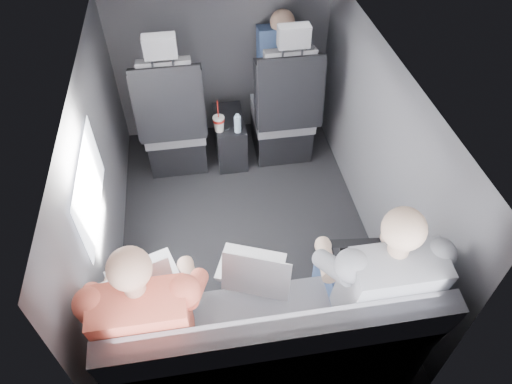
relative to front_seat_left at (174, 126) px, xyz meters
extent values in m
plane|color=black|center=(0.45, -0.84, -0.40)|extent=(2.60, 2.60, 0.00)
plane|color=#B2B2AD|center=(0.45, -0.84, 0.95)|extent=(2.60, 2.60, 0.00)
cube|color=#56565B|center=(-0.45, -0.84, 0.27)|extent=(0.02, 2.60, 1.35)
cube|color=#56565B|center=(1.35, -0.84, 0.27)|extent=(0.02, 2.60, 1.35)
cube|color=#56565B|center=(0.45, 0.46, 0.27)|extent=(1.80, 0.02, 1.35)
cube|color=#56565B|center=(0.45, -2.14, 0.27)|extent=(1.80, 0.02, 1.35)
cube|color=white|center=(-0.43, -1.14, 0.50)|extent=(0.02, 0.75, 0.42)
cube|color=black|center=(0.90, -0.17, 0.40)|extent=(0.35, 0.11, 0.59)
cube|color=black|center=(0.00, 0.08, -0.25)|extent=(0.46, 0.48, 0.30)
cube|color=slate|center=(0.00, 0.06, -0.02)|extent=(0.48, 0.46, 0.14)
cube|color=slate|center=(0.00, -0.14, 0.35)|extent=(0.38, 0.18, 0.61)
cube|color=black|center=(-0.22, -0.14, 0.32)|extent=(0.08, 0.21, 0.53)
cube|color=black|center=(0.22, -0.14, 0.32)|extent=(0.08, 0.21, 0.53)
cube|color=black|center=(0.00, -0.20, 0.34)|extent=(0.50, 0.11, 0.58)
cube|color=slate|center=(0.00, -0.18, 0.79)|extent=(0.22, 0.10, 0.15)
cube|color=black|center=(0.90, 0.08, -0.25)|extent=(0.46, 0.48, 0.30)
cube|color=slate|center=(0.90, 0.06, -0.02)|extent=(0.48, 0.46, 0.14)
cube|color=slate|center=(0.90, -0.14, 0.35)|extent=(0.38, 0.18, 0.61)
cube|color=black|center=(0.68, -0.14, 0.32)|extent=(0.08, 0.21, 0.53)
cube|color=black|center=(1.12, -0.14, 0.32)|extent=(0.08, 0.21, 0.53)
cube|color=black|center=(0.90, -0.20, 0.34)|extent=(0.50, 0.11, 0.58)
cube|color=slate|center=(0.90, -0.18, 0.79)|extent=(0.22, 0.10, 0.15)
cube|color=black|center=(0.45, 0.04, -0.20)|extent=(0.24, 0.48, 0.40)
cylinder|color=black|center=(0.40, -0.08, 0.00)|extent=(0.09, 0.09, 0.01)
cylinder|color=black|center=(0.51, -0.08, 0.00)|extent=(0.09, 0.09, 0.01)
cube|color=slate|center=(0.45, -1.86, -0.18)|extent=(1.60, 0.50, 0.45)
cube|color=slate|center=(0.45, -2.09, 0.28)|extent=(1.60, 0.17, 0.47)
cylinder|color=red|center=(0.35, -0.11, 0.10)|extent=(0.09, 0.09, 0.02)
cylinder|color=white|center=(0.35, -0.11, 0.12)|extent=(0.09, 0.09, 0.01)
cylinder|color=red|center=(0.35, -0.11, 0.21)|extent=(0.01, 0.01, 0.15)
cylinder|color=#99B3D0|center=(0.50, -0.14, 0.07)|extent=(0.06, 0.06, 0.14)
cylinder|color=#99B3D0|center=(0.50, -0.14, 0.15)|extent=(0.03, 0.03, 0.02)
cube|color=silver|center=(-0.19, -1.56, 0.19)|extent=(0.43, 0.37, 0.02)
cube|color=silver|center=(-0.19, -1.58, 0.20)|extent=(0.33, 0.23, 0.00)
cube|color=silver|center=(-0.19, -1.48, 0.20)|extent=(0.12, 0.09, 0.00)
cube|color=silver|center=(-0.19, -1.73, 0.32)|extent=(0.37, 0.19, 0.25)
cube|color=white|center=(-0.19, -1.72, 0.32)|extent=(0.32, 0.16, 0.22)
cube|color=silver|center=(0.39, -1.58, 0.19)|extent=(0.42, 0.36, 0.02)
cube|color=silver|center=(0.39, -1.59, 0.20)|extent=(0.32, 0.23, 0.00)
cube|color=silver|center=(0.39, -1.50, 0.20)|extent=(0.12, 0.09, 0.00)
cube|color=silver|center=(0.39, -1.73, 0.31)|extent=(0.35, 0.20, 0.23)
cube|color=white|center=(0.39, -1.73, 0.31)|extent=(0.31, 0.17, 0.20)
cube|color=black|center=(0.98, -1.59, 0.19)|extent=(0.33, 0.25, 0.02)
cube|color=black|center=(0.98, -1.61, 0.20)|extent=(0.27, 0.15, 0.00)
cube|color=black|center=(0.98, -1.53, 0.20)|extent=(0.10, 0.06, 0.00)
cube|color=black|center=(0.98, -1.73, 0.30)|extent=(0.31, 0.10, 0.21)
cube|color=white|center=(0.98, -1.72, 0.30)|extent=(0.28, 0.08, 0.18)
cube|color=#333238|center=(-0.25, -1.74, 0.12)|extent=(0.15, 0.44, 0.13)
cube|color=#333238|center=(-0.03, -1.74, 0.12)|extent=(0.15, 0.44, 0.13)
cube|color=#333238|center=(-0.25, -1.51, -0.18)|extent=(0.13, 0.13, 0.45)
cube|color=#333238|center=(-0.03, -1.51, -0.18)|extent=(0.13, 0.13, 0.45)
cube|color=#CC5C43|center=(-0.14, -1.94, 0.36)|extent=(0.40, 0.27, 0.55)
sphere|color=tan|center=(-0.14, -1.91, 0.76)|extent=(0.18, 0.18, 0.18)
cylinder|color=tan|center=(-0.34, -1.66, 0.27)|extent=(0.11, 0.28, 0.12)
cylinder|color=tan|center=(0.06, -1.66, 0.27)|extent=(0.11, 0.28, 0.12)
cube|color=#30486C|center=(0.87, -1.74, 0.12)|extent=(0.16, 0.46, 0.14)
cube|color=#30486C|center=(1.11, -1.74, 0.12)|extent=(0.16, 0.46, 0.14)
cube|color=#30486C|center=(0.87, -1.50, -0.18)|extent=(0.14, 0.14, 0.45)
cube|color=#30486C|center=(1.11, -1.50, -0.18)|extent=(0.14, 0.14, 0.45)
cube|color=slate|center=(0.99, -1.94, 0.38)|extent=(0.42, 0.29, 0.57)
sphere|color=#D1AC8F|center=(0.99, -1.91, 0.79)|extent=(0.19, 0.19, 0.19)
cylinder|color=#D1AC8F|center=(0.78, -1.66, 0.28)|extent=(0.12, 0.29, 0.13)
cylinder|color=#D1AC8F|center=(1.20, -1.66, 0.28)|extent=(0.12, 0.29, 0.13)
cube|color=#30486C|center=(0.91, 0.24, 0.38)|extent=(0.38, 0.24, 0.55)
sphere|color=tan|center=(0.91, 0.26, 0.68)|extent=(0.19, 0.19, 0.19)
cube|color=#30486C|center=(0.91, 0.30, 0.09)|extent=(0.32, 0.38, 0.11)
camera|label=1|loc=(0.19, -3.02, 2.25)|focal=32.00mm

